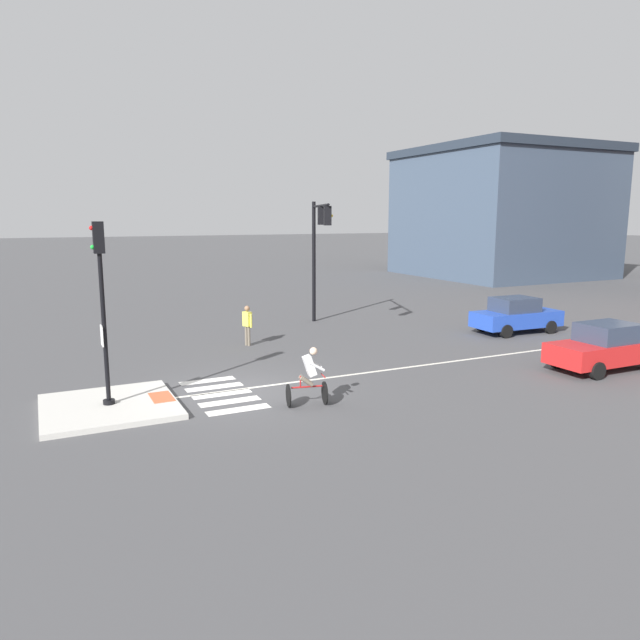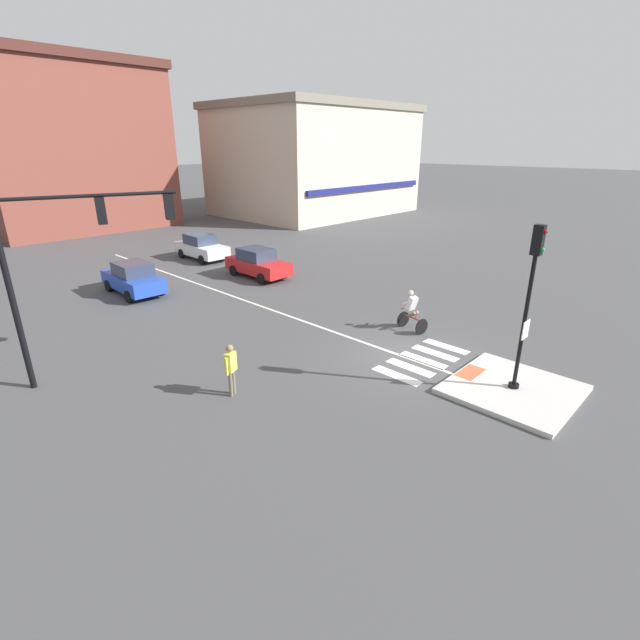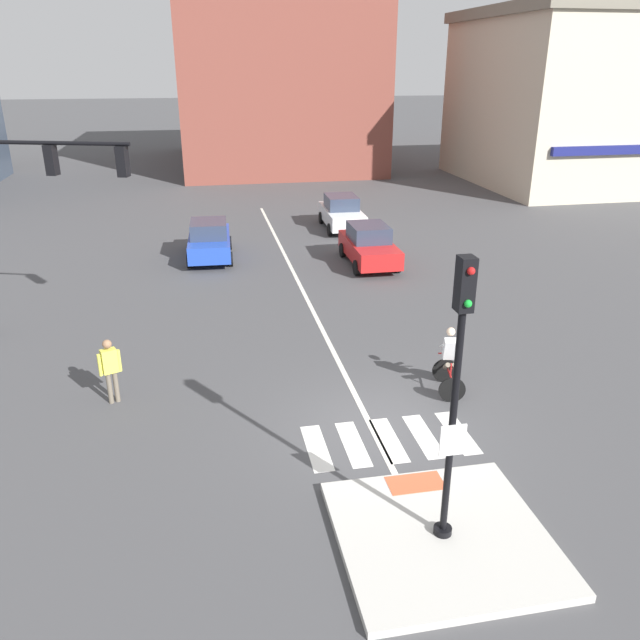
{
  "view_description": "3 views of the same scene",
  "coord_description": "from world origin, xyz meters",
  "views": [
    {
      "loc": [
        16.67,
        -5.26,
        5.27
      ],
      "look_at": [
        -0.71,
        3.12,
        1.88
      ],
      "focal_mm": 33.05,
      "sensor_mm": 36.0,
      "label": 1
    },
    {
      "loc": [
        -13.32,
        -8.13,
        7.22
      ],
      "look_at": [
        -1.33,
        3.3,
        0.89
      ],
      "focal_mm": 26.03,
      "sensor_mm": 36.0,
      "label": 2
    },
    {
      "loc": [
        -3.77,
        -11.96,
        7.75
      ],
      "look_at": [
        -0.79,
        3.43,
        1.36
      ],
      "focal_mm": 35.5,
      "sensor_mm": 36.0,
      "label": 3
    }
  ],
  "objects": [
    {
      "name": "crosswalk_stripe_d",
      "position": [
        0.81,
        -0.51,
        0.0
      ],
      "size": [
        0.44,
        1.8,
        0.01
      ],
      "primitive_type": "cube",
      "color": "silver",
      "rests_on": "ground"
    },
    {
      "name": "pedestrian_at_curb_left",
      "position": [
        -6.14,
        2.41,
        0.98
      ],
      "size": [
        0.51,
        0.34,
        1.67
      ],
      "color": "#6B6051",
      "rests_on": "ground"
    },
    {
      "name": "car_white_eastbound_distant",
      "position": [
        3.23,
        18.48,
        0.81
      ],
      "size": [
        1.93,
        4.14,
        1.64
      ],
      "color": "white",
      "rests_on": "ground"
    },
    {
      "name": "building_corner_right",
      "position": [
        2.67,
        42.37,
        6.93
      ],
      "size": [
        14.91,
        21.53,
        13.81
      ],
      "color": "brown",
      "rests_on": "ground"
    },
    {
      "name": "car_blue_westbound_distant",
      "position": [
        -3.41,
        14.43,
        0.81
      ],
      "size": [
        1.98,
        4.17,
        1.64
      ],
      "color": "#2347B7",
      "rests_on": "ground"
    },
    {
      "name": "car_red_eastbound_far",
      "position": [
        2.99,
        12.35,
        0.81
      ],
      "size": [
        1.86,
        4.11,
        1.64
      ],
      "color": "red",
      "rests_on": "ground"
    },
    {
      "name": "traffic_island",
      "position": [
        0.0,
        -3.73,
        0.07
      ],
      "size": [
        3.63,
        3.56,
        0.15
      ],
      "primitive_type": "cube",
      "color": "beige",
      "rests_on": "ground"
    },
    {
      "name": "crosswalk_stripe_e",
      "position": [
        1.62,
        -0.51,
        0.0
      ],
      "size": [
        0.44,
        1.8,
        0.01
      ],
      "primitive_type": "cube",
      "color": "silver",
      "rests_on": "ground"
    },
    {
      "name": "tactile_pad_front",
      "position": [
        0.0,
        -2.29,
        0.15
      ],
      "size": [
        1.1,
        0.6,
        0.01
      ],
      "primitive_type": "cube",
      "color": "#DB5B38",
      "rests_on": "traffic_island"
    },
    {
      "name": "traffic_light_mast",
      "position": [
        -8.62,
        6.84,
        4.21
      ],
      "size": [
        4.88,
        1.77,
        6.01
      ],
      "color": "black",
      "rests_on": "ground"
    },
    {
      "name": "lane_centre_line",
      "position": [
        -0.24,
        10.0,
        0.0
      ],
      "size": [
        0.14,
        28.0,
        0.01
      ],
      "primitive_type": "cube",
      "color": "silver",
      "rests_on": "ground"
    },
    {
      "name": "ground_plane",
      "position": [
        0.0,
        0.0,
        0.0
      ],
      "size": [
        300.0,
        300.0,
        0.0
      ],
      "primitive_type": "plane",
      "color": "#474749"
    },
    {
      "name": "crosswalk_stripe_c",
      "position": [
        0.0,
        -0.51,
        0.0
      ],
      "size": [
        0.44,
        1.8,
        0.01
      ],
      "primitive_type": "cube",
      "color": "silver",
      "rests_on": "ground"
    },
    {
      "name": "crosswalk_stripe_a",
      "position": [
        -1.62,
        -0.51,
        0.0
      ],
      "size": [
        0.44,
        1.8,
        0.01
      ],
      "primitive_type": "cube",
      "color": "silver",
      "rests_on": "ground"
    },
    {
      "name": "signal_pole",
      "position": [
        0.0,
        -3.73,
        3.16
      ],
      "size": [
        0.44,
        0.38,
        5.0
      ],
      "color": "black",
      "rests_on": "traffic_island"
    },
    {
      "name": "building_corner_left",
      "position": [
        24.54,
        28.75,
        5.55
      ],
      "size": [
        19.52,
        14.94,
        11.06
      ],
      "color": "beige",
      "rests_on": "ground"
    },
    {
      "name": "crosswalk_stripe_b",
      "position": [
        -0.81,
        -0.51,
        0.0
      ],
      "size": [
        0.44,
        1.8,
        0.01
      ],
      "primitive_type": "cube",
      "color": "silver",
      "rests_on": "ground"
    },
    {
      "name": "cyclist",
      "position": [
        2.12,
        1.41,
        0.87
      ],
      "size": [
        0.87,
        1.2,
        1.68
      ],
      "color": "black",
      "rests_on": "ground"
    }
  ]
}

